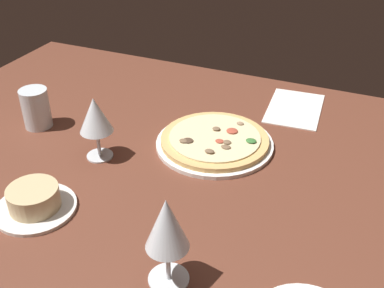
% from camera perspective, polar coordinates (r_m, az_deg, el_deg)
% --- Properties ---
extents(dining_table, '(1.50, 1.10, 0.04)m').
position_cam_1_polar(dining_table, '(1.09, -2.89, -3.36)').
color(dining_table, brown).
rests_on(dining_table, ground).
extents(pizza_main, '(0.29, 0.29, 0.03)m').
position_cam_1_polar(pizza_main, '(1.14, 2.77, 0.34)').
color(pizza_main, white).
rests_on(pizza_main, dining_table).
extents(ramekin_on_saucer, '(0.16, 0.16, 0.05)m').
position_cam_1_polar(ramekin_on_saucer, '(0.99, -18.54, -6.56)').
color(ramekin_on_saucer, silver).
rests_on(ramekin_on_saucer, dining_table).
extents(wine_glass_far, '(0.08, 0.08, 0.15)m').
position_cam_1_polar(wine_glass_far, '(1.07, -11.65, 3.25)').
color(wine_glass_far, silver).
rests_on(wine_glass_far, dining_table).
extents(wine_glass_near, '(0.07, 0.07, 0.17)m').
position_cam_1_polar(wine_glass_near, '(0.74, -3.08, -9.96)').
color(wine_glass_near, silver).
rests_on(wine_glass_near, dining_table).
extents(water_glass, '(0.07, 0.07, 0.10)m').
position_cam_1_polar(water_glass, '(1.27, -18.32, 3.86)').
color(water_glass, silver).
rests_on(water_glass, dining_table).
extents(paper_menu, '(0.16, 0.22, 0.00)m').
position_cam_1_polar(paper_menu, '(1.34, 12.31, 4.23)').
color(paper_menu, white).
rests_on(paper_menu, dining_table).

